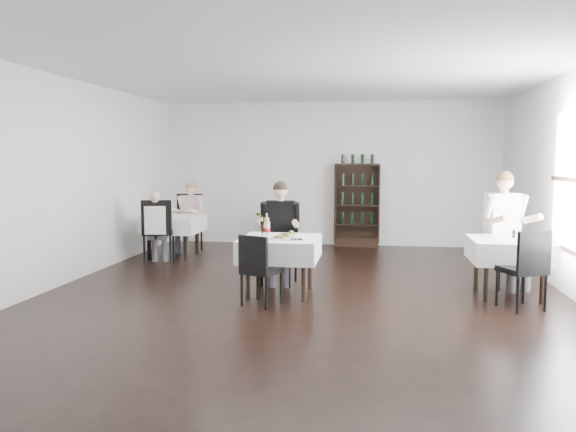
% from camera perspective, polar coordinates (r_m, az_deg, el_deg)
% --- Properties ---
extents(room_shell, '(9.00, 9.00, 9.00)m').
position_cam_1_polar(room_shell, '(7.40, 1.47, 3.36)').
color(room_shell, black).
rests_on(room_shell, ground).
extents(wine_shelf, '(0.90, 0.28, 1.75)m').
position_cam_1_polar(wine_shelf, '(11.70, 7.02, 1.03)').
color(wine_shelf, black).
rests_on(wine_shelf, ground).
extents(main_table, '(1.03, 1.03, 0.77)m').
position_cam_1_polar(main_table, '(7.53, -0.82, -3.31)').
color(main_table, black).
rests_on(main_table, ground).
extents(left_table, '(0.98, 0.98, 0.77)m').
position_cam_1_polar(left_table, '(10.55, -11.51, -0.80)').
color(left_table, black).
rests_on(left_table, ground).
extents(right_table, '(0.98, 0.98, 0.77)m').
position_cam_1_polar(right_table, '(7.93, 21.51, -3.27)').
color(right_table, black).
rests_on(right_table, ground).
extents(potted_tree, '(1.02, 0.96, 0.90)m').
position_cam_1_polar(potted_tree, '(11.69, -1.19, -0.87)').
color(potted_tree, '#215C1F').
rests_on(potted_tree, ground).
extents(main_chair_far, '(0.50, 0.51, 1.02)m').
position_cam_1_polar(main_chair_far, '(8.21, -0.77, -2.83)').
color(main_chair_far, black).
rests_on(main_chair_far, ground).
extents(main_chair_near, '(0.53, 0.53, 0.89)m').
position_cam_1_polar(main_chair_near, '(6.94, -3.05, -5.05)').
color(main_chair_near, black).
rests_on(main_chair_near, ground).
extents(left_chair_far, '(0.55, 0.56, 1.13)m').
position_cam_1_polar(left_chair_far, '(11.14, -10.09, -0.30)').
color(left_chair_far, black).
rests_on(left_chair_far, ground).
extents(left_chair_near, '(0.62, 0.62, 1.12)m').
position_cam_1_polar(left_chair_near, '(9.99, -13.08, -1.10)').
color(left_chair_near, black).
rests_on(left_chair_near, ground).
extents(right_chair_far, '(0.58, 0.58, 1.09)m').
position_cam_1_polar(right_chair_far, '(8.59, 21.30, -2.57)').
color(right_chair_far, black).
rests_on(right_chair_far, ground).
extents(right_chair_near, '(0.59, 0.60, 0.98)m').
position_cam_1_polar(right_chair_near, '(7.31, 23.07, -4.55)').
color(right_chair_near, black).
rests_on(right_chair_near, ground).
extents(diner_main, '(0.58, 0.59, 1.50)m').
position_cam_1_polar(diner_main, '(8.16, -0.82, -0.86)').
color(diner_main, '#3F4047').
rests_on(diner_main, ground).
extents(diner_left_far, '(0.58, 0.62, 1.37)m').
position_cam_1_polar(diner_left_far, '(11.04, -9.98, 0.45)').
color(diner_left_far, '#3F4047').
rests_on(diner_left_far, ground).
extents(diner_left_near, '(0.52, 0.54, 1.26)m').
position_cam_1_polar(diner_left_near, '(9.93, -13.21, -0.60)').
color(diner_left_near, '#3F4047').
rests_on(diner_left_near, ground).
extents(diner_right_far, '(0.73, 0.77, 1.65)m').
position_cam_1_polar(diner_right_far, '(8.48, 21.32, -0.39)').
color(diner_right_far, '#3F4047').
rests_on(diner_right_far, ground).
extents(plate_far, '(0.23, 0.23, 0.07)m').
position_cam_1_polar(plate_far, '(7.68, -0.03, -1.89)').
color(plate_far, white).
rests_on(plate_far, main_table).
extents(plate_near, '(0.30, 0.30, 0.08)m').
position_cam_1_polar(plate_near, '(7.35, -0.60, -2.22)').
color(plate_near, white).
rests_on(plate_near, main_table).
extents(pilsner_dark, '(0.06, 0.06, 0.27)m').
position_cam_1_polar(pilsner_dark, '(7.55, -2.63, -1.31)').
color(pilsner_dark, black).
rests_on(pilsner_dark, main_table).
extents(pilsner_lager, '(0.07, 0.07, 0.31)m').
position_cam_1_polar(pilsner_lager, '(7.66, -2.17, -1.08)').
color(pilsner_lager, gold).
rests_on(pilsner_lager, main_table).
extents(coke_bottle, '(0.07, 0.07, 0.25)m').
position_cam_1_polar(coke_bottle, '(7.59, -2.07, -1.34)').
color(coke_bottle, silver).
rests_on(coke_bottle, main_table).
extents(napkin_cutlery, '(0.20, 0.20, 0.02)m').
position_cam_1_polar(napkin_cutlery, '(7.32, 0.76, -2.36)').
color(napkin_cutlery, black).
rests_on(napkin_cutlery, main_table).
extents(pepper_mill, '(0.05, 0.05, 0.11)m').
position_cam_1_polar(pepper_mill, '(8.06, 21.97, -1.69)').
color(pepper_mill, black).
rests_on(pepper_mill, right_table).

